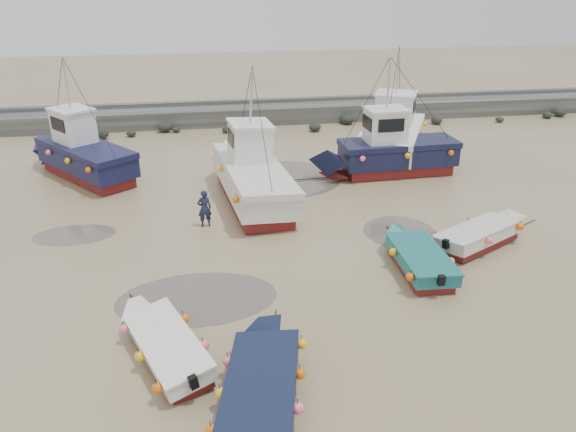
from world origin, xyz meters
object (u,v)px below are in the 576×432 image
(cabin_boat_1, at_px, (249,172))
(dinghy_0, at_px, (166,339))
(dinghy_2, at_px, (417,254))
(dinghy_3, at_px, (485,232))
(person, at_px, (206,226))
(cabin_boat_3, at_px, (393,133))
(cabin_boat_0, at_px, (80,152))
(dinghy_1, at_px, (265,377))
(cabin_boat_2, at_px, (388,150))

(cabin_boat_1, bearing_deg, dinghy_0, -113.31)
(dinghy_2, distance_m, dinghy_3, 3.68)
(cabin_boat_1, bearing_deg, person, -133.52)
(person, bearing_deg, cabin_boat_3, -151.33)
(person, bearing_deg, cabin_boat_0, -58.52)
(dinghy_2, relative_size, cabin_boat_0, 0.71)
(dinghy_2, distance_m, cabin_boat_0, 18.87)
(dinghy_1, height_order, dinghy_3, same)
(dinghy_2, bearing_deg, cabin_boat_0, 139.12)
(dinghy_0, height_order, cabin_boat_3, cabin_boat_3)
(dinghy_1, height_order, dinghy_2, same)
(person, bearing_deg, cabin_boat_1, -135.47)
(dinghy_1, distance_m, dinghy_3, 12.23)
(dinghy_1, bearing_deg, cabin_boat_3, 75.00)
(cabin_boat_1, relative_size, person, 6.60)
(dinghy_2, bearing_deg, cabin_boat_3, 75.88)
(cabin_boat_0, xyz_separation_m, person, (6.32, -7.61, -1.35))
(dinghy_2, bearing_deg, dinghy_1, -136.61)
(dinghy_0, relative_size, dinghy_1, 0.93)
(dinghy_2, bearing_deg, dinghy_3, 23.29)
(dinghy_1, bearing_deg, dinghy_2, 54.84)
(dinghy_2, xyz_separation_m, cabin_boat_1, (-5.44, 7.96, 0.76))
(cabin_boat_0, bearing_deg, dinghy_3, -70.59)
(cabin_boat_2, relative_size, person, 5.63)
(dinghy_3, xyz_separation_m, cabin_boat_2, (-1.18, 8.79, 0.83))
(dinghy_3, bearing_deg, cabin_boat_3, 150.63)
(dinghy_3, bearing_deg, cabin_boat_2, 159.70)
(cabin_boat_0, height_order, cabin_boat_1, same)
(cabin_boat_2, xyz_separation_m, cabin_boat_3, (1.48, 3.40, -0.05))
(dinghy_3, relative_size, cabin_boat_2, 0.62)
(dinghy_3, distance_m, cabin_boat_0, 20.74)
(dinghy_0, height_order, dinghy_2, same)
(cabin_boat_2, relative_size, cabin_boat_3, 0.92)
(cabin_boat_0, distance_m, cabin_boat_2, 16.41)
(dinghy_3, xyz_separation_m, cabin_boat_0, (-17.40, 11.25, 0.81))
(dinghy_2, bearing_deg, cabin_boat_2, 78.82)
(dinghy_3, relative_size, cabin_boat_0, 0.70)
(dinghy_0, relative_size, dinghy_3, 1.01)
(dinghy_1, bearing_deg, cabin_boat_2, 74.18)
(cabin_boat_1, bearing_deg, dinghy_2, -61.93)
(dinghy_2, relative_size, dinghy_3, 1.01)
(cabin_boat_2, bearing_deg, cabin_boat_1, 103.56)
(person, bearing_deg, dinghy_1, 88.22)
(dinghy_0, relative_size, cabin_boat_2, 0.63)
(cabin_boat_2, height_order, person, cabin_boat_2)
(dinghy_1, relative_size, dinghy_3, 1.08)
(dinghy_1, bearing_deg, cabin_boat_0, 124.84)
(cabin_boat_0, height_order, person, cabin_boat_0)
(dinghy_3, distance_m, cabin_boat_2, 8.91)
(dinghy_3, bearing_deg, dinghy_0, -95.47)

